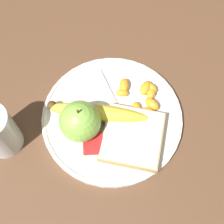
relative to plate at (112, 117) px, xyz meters
The scene contains 15 objects.
ground_plane 0.01m from the plate, ahead, with size 3.00×3.00×0.00m, color brown.
plate is the anchor object (origin of this frame).
apple 0.08m from the plate, 67.98° to the right, with size 0.08×0.08×0.09m.
banana 0.04m from the plate, 101.07° to the right, with size 0.07×0.20×0.03m.
bread_slice 0.06m from the plate, 34.89° to the left, with size 0.14×0.14×0.02m.
fork 0.02m from the plate, 90.13° to the left, with size 0.19×0.08×0.00m.
jam_packet 0.07m from the plate, 32.82° to the right, with size 0.04×0.04×0.02m.
orange_segment_0 0.09m from the plate, 116.87° to the left, with size 0.03×0.03×0.02m.
orange_segment_1 0.09m from the plate, 127.06° to the left, with size 0.04×0.03×0.02m.
orange_segment_2 0.10m from the plate, 123.74° to the left, with size 0.03×0.03×0.02m.
orange_segment_3 0.08m from the plate, 102.52° to the left, with size 0.04×0.04×0.02m.
orange_segment_4 0.05m from the plate, 103.67° to the left, with size 0.03×0.02×0.01m.
orange_segment_5 0.07m from the plate, 155.64° to the left, with size 0.03×0.02×0.02m.
orange_segment_6 0.05m from the plate, 153.59° to the left, with size 0.02×0.03×0.01m.
orange_segment_7 0.07m from the plate, 92.57° to the left, with size 0.02×0.04×0.02m.
Camera 1 is at (0.26, -0.02, 0.58)m, focal length 50.00 mm.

